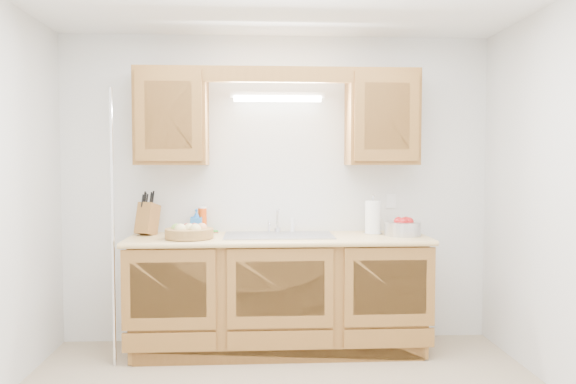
{
  "coord_description": "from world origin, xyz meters",
  "views": [
    {
      "loc": [
        -0.17,
        -3.12,
        1.47
      ],
      "look_at": [
        0.05,
        0.85,
        1.26
      ],
      "focal_mm": 35.0,
      "sensor_mm": 36.0,
      "label": 1
    }
  ],
  "objects": [
    {
      "name": "countertop",
      "position": [
        0.0,
        1.19,
        0.88
      ],
      "size": [
        2.3,
        0.63,
        0.04
      ],
      "primitive_type": "cube",
      "color": "tan",
      "rests_on": "base_cabinets"
    },
    {
      "name": "orange_canister",
      "position": [
        -0.61,
        1.43,
        1.01
      ],
      "size": [
        0.09,
        0.09,
        0.21
      ],
      "rotation": [
        0.0,
        0.0,
        0.31
      ],
      "color": "#DE460C",
      "rests_on": "countertop"
    },
    {
      "name": "fluorescent_fixture",
      "position": [
        0.0,
        1.42,
        2.0
      ],
      "size": [
        0.76,
        0.08,
        0.08
      ],
      "color": "white",
      "rests_on": "room"
    },
    {
      "name": "upper_cabinet_right",
      "position": [
        0.83,
        1.33,
        1.83
      ],
      "size": [
        0.55,
        0.33,
        0.75
      ],
      "primitive_type": "cube",
      "color": "#97602C",
      "rests_on": "room"
    },
    {
      "name": "sink",
      "position": [
        0.0,
        1.21,
        0.83
      ],
      "size": [
        0.84,
        0.46,
        0.36
      ],
      "color": "#9E9EA3",
      "rests_on": "countertop"
    },
    {
      "name": "apple_bowl",
      "position": [
        0.97,
        1.17,
        0.96
      ],
      "size": [
        0.28,
        0.28,
        0.15
      ],
      "rotation": [
        0.0,
        0.0,
        -0.01
      ],
      "color": "silver",
      "rests_on": "countertop"
    },
    {
      "name": "wire_shelf_pole",
      "position": [
        -1.2,
        0.94,
        1.0
      ],
      "size": [
        0.03,
        0.03,
        2.0
      ],
      "primitive_type": "cylinder",
      "color": "silver",
      "rests_on": "ground"
    },
    {
      "name": "fruit_basket",
      "position": [
        -0.68,
        1.1,
        0.95
      ],
      "size": [
        0.45,
        0.45,
        0.11
      ],
      "rotation": [
        0.0,
        0.0,
        -0.31
      ],
      "color": "#A27A41",
      "rests_on": "countertop"
    },
    {
      "name": "valance",
      "position": [
        0.0,
        1.19,
        2.14
      ],
      "size": [
        2.2,
        0.05,
        0.12
      ],
      "primitive_type": "cube",
      "color": "#97602C",
      "rests_on": "room"
    },
    {
      "name": "knife_block",
      "position": [
        -1.03,
        1.34,
        1.03
      ],
      "size": [
        0.19,
        0.24,
        0.36
      ],
      "rotation": [
        0.0,
        0.0,
        -0.39
      ],
      "color": "#97602C",
      "rests_on": "countertop"
    },
    {
      "name": "sponge",
      "position": [
        -0.54,
        1.44,
        0.91
      ],
      "size": [
        0.11,
        0.1,
        0.02
      ],
      "rotation": [
        0.0,
        0.0,
        0.42
      ],
      "color": "#CC333F",
      "rests_on": "countertop"
    },
    {
      "name": "base_cabinets",
      "position": [
        0.0,
        1.2,
        0.44
      ],
      "size": [
        2.2,
        0.6,
        0.86
      ],
      "primitive_type": "cube",
      "color": "#97602C",
      "rests_on": "ground"
    },
    {
      "name": "room",
      "position": [
        0.0,
        0.0,
        1.25
      ],
      "size": [
        3.52,
        3.5,
        2.5
      ],
      "color": "tan",
      "rests_on": "ground"
    },
    {
      "name": "outlet_plate",
      "position": [
        0.95,
        1.49,
        1.15
      ],
      "size": [
        0.08,
        0.01,
        0.12
      ],
      "primitive_type": "cube",
      "color": "white",
      "rests_on": "room"
    },
    {
      "name": "soap_bottle",
      "position": [
        -0.65,
        1.38,
        1.0
      ],
      "size": [
        0.09,
        0.09,
        0.2
      ],
      "primitive_type": "imported",
      "rotation": [
        0.0,
        0.0,
        -0.01
      ],
      "color": "#2A7BD5",
      "rests_on": "countertop"
    },
    {
      "name": "upper_cabinet_left",
      "position": [
        -0.83,
        1.33,
        1.83
      ],
      "size": [
        0.55,
        0.33,
        0.75
      ],
      "primitive_type": "cube",
      "color": "#97602C",
      "rests_on": "room"
    },
    {
      "name": "paper_towel",
      "position": [
        0.75,
        1.28,
        1.03
      ],
      "size": [
        0.15,
        0.15,
        0.31
      ],
      "rotation": [
        0.0,
        0.0,
        0.2
      ],
      "color": "silver",
      "rests_on": "countertop"
    }
  ]
}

